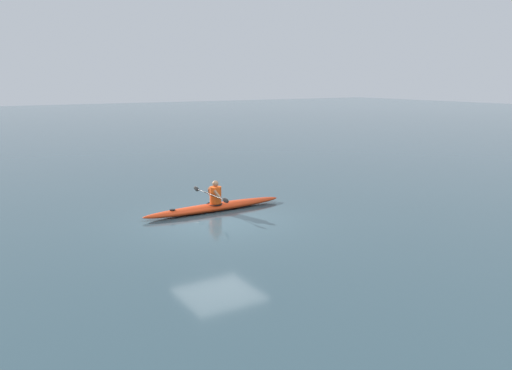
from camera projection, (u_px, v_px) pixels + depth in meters
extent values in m
plane|color=#334C56|center=(218.00, 220.00, 16.26)|extent=(160.00, 160.00, 0.00)
ellipsoid|color=red|center=(215.00, 207.00, 17.43)|extent=(5.15, 0.70, 0.26)
torus|color=black|center=(214.00, 204.00, 17.40)|extent=(0.55, 0.55, 0.04)
cylinder|color=black|center=(172.00, 210.00, 16.59)|extent=(0.18, 0.18, 0.02)
cylinder|color=#E04C14|center=(216.00, 195.00, 17.37)|extent=(0.39, 0.39, 0.57)
sphere|color=#936B4C|center=(215.00, 184.00, 17.29)|extent=(0.21, 0.21, 0.21)
cylinder|color=black|center=(210.00, 194.00, 17.25)|extent=(0.07, 2.09, 0.03)
ellipsoid|color=black|center=(226.00, 200.00, 16.39)|extent=(0.05, 0.40, 0.17)
ellipsoid|color=black|center=(196.00, 189.00, 18.11)|extent=(0.05, 0.40, 0.17)
cylinder|color=#936B4C|center=(218.00, 195.00, 17.06)|extent=(0.22, 0.27, 0.34)
cylinder|color=#936B4C|center=(209.00, 191.00, 17.55)|extent=(0.22, 0.27, 0.34)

